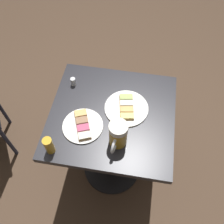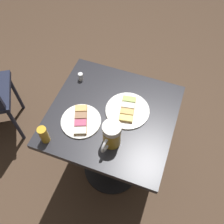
# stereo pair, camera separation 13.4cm
# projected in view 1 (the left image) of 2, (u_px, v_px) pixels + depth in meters

# --- Properties ---
(ground_plane) EXTENTS (6.00, 6.00, 0.00)m
(ground_plane) POSITION_uv_depth(u_px,v_px,m) (112.00, 167.00, 2.01)
(ground_plane) COLOR #4C3828
(cafe_table) EXTENTS (0.67, 0.64, 0.78)m
(cafe_table) POSITION_uv_depth(u_px,v_px,m) (112.00, 132.00, 1.52)
(cafe_table) COLOR black
(cafe_table) RESTS_ON ground_plane
(plate_near) EXTENTS (0.24, 0.24, 0.03)m
(plate_near) POSITION_uv_depth(u_px,v_px,m) (126.00, 108.00, 1.37)
(plate_near) COLOR white
(plate_near) RESTS_ON cafe_table
(plate_far) EXTENTS (0.21, 0.21, 0.03)m
(plate_far) POSITION_uv_depth(u_px,v_px,m) (83.00, 125.00, 1.31)
(plate_far) COLOR white
(plate_far) RESTS_ON cafe_table
(beer_mug) EXTENTS (0.09, 0.14, 0.15)m
(beer_mug) POSITION_uv_depth(u_px,v_px,m) (118.00, 135.00, 1.20)
(beer_mug) COLOR gold
(beer_mug) RESTS_ON cafe_table
(beer_glass_small) EXTENTS (0.05, 0.05, 0.10)m
(beer_glass_small) POSITION_uv_depth(u_px,v_px,m) (49.00, 145.00, 1.20)
(beer_glass_small) COLOR gold
(beer_glass_small) RESTS_ON cafe_table
(salt_shaker) EXTENTS (0.03, 0.03, 0.05)m
(salt_shaker) POSITION_uv_depth(u_px,v_px,m) (73.00, 82.00, 1.45)
(salt_shaker) COLOR silver
(salt_shaker) RESTS_ON cafe_table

